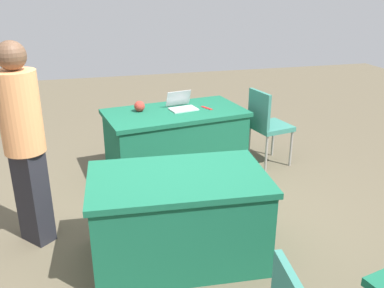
% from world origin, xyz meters
% --- Properties ---
extents(ground_plane, '(14.40, 14.40, 0.00)m').
position_xyz_m(ground_plane, '(0.00, 0.00, 0.00)').
color(ground_plane, brown).
extents(table_foreground, '(1.77, 1.13, 0.77)m').
position_xyz_m(table_foreground, '(-0.27, -1.41, 0.38)').
color(table_foreground, '#196647').
rests_on(table_foreground, ground).
extents(table_mid_left, '(1.49, 0.97, 0.77)m').
position_xyz_m(table_mid_left, '(0.09, 0.35, 0.38)').
color(table_mid_left, '#196647').
rests_on(table_mid_left, ground).
extents(chair_near_front, '(0.52, 0.52, 0.98)m').
position_xyz_m(chair_near_front, '(-1.42, -1.28, 0.57)').
color(chair_near_front, '#9E9993').
rests_on(chair_near_front, ground).
extents(person_attendee_browsing, '(0.48, 0.48, 1.79)m').
position_xyz_m(person_attendee_browsing, '(1.28, -0.23, 1.01)').
color(person_attendee_browsing, '#26262D').
rests_on(person_attendee_browsing, ground).
extents(laptop_silver, '(0.37, 0.35, 0.21)m').
position_xyz_m(laptop_silver, '(-0.37, -1.48, 0.80)').
color(laptop_silver, silver).
rests_on(laptop_silver, table_foreground).
extents(yarn_ball, '(0.13, 0.13, 0.13)m').
position_xyz_m(yarn_ball, '(0.14, -1.50, 0.83)').
color(yarn_ball, '#B2382D').
rests_on(yarn_ball, table_foreground).
extents(scissors_red, '(0.11, 0.18, 0.01)m').
position_xyz_m(scissors_red, '(-0.67, -1.42, 0.77)').
color(scissors_red, red).
rests_on(scissors_red, table_foreground).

